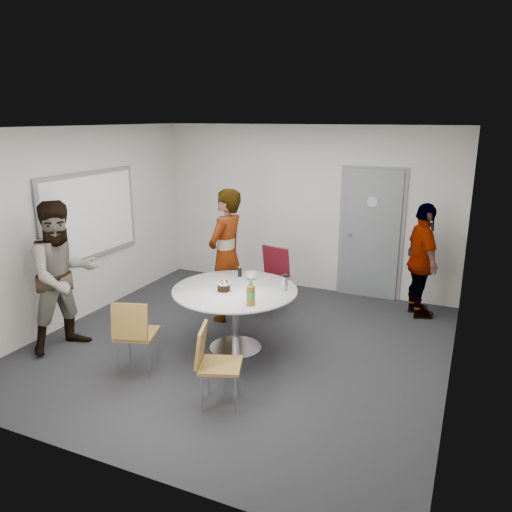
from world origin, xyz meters
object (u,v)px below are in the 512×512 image
at_px(chair_near_right, 212,358).
at_px(person_left, 64,276).
at_px(whiteboard, 91,216).
at_px(person_right, 422,261).
at_px(chair_far, 271,273).
at_px(table, 236,298).
at_px(chair_near_left, 134,330).
at_px(door, 371,234).
at_px(person_main, 226,255).

height_order(chair_near_right, person_left, person_left).
relative_size(whiteboard, person_right, 1.14).
bearing_deg(whiteboard, chair_far, 23.57).
height_order(whiteboard, table, whiteboard).
height_order(chair_near_left, person_right, person_right).
relative_size(table, chair_far, 1.56).
distance_m(table, person_left, 2.13).
relative_size(door, whiteboard, 1.12).
xyz_separation_m(person_left, person_right, (3.90, 2.86, -0.10)).
relative_size(person_left, person_right, 1.12).
distance_m(chair_near_right, person_main, 2.30).
height_order(whiteboard, chair_near_right, whiteboard).
distance_m(chair_near_left, person_right, 4.12).
height_order(whiteboard, person_main, whiteboard).
relative_size(chair_far, person_left, 0.52).
bearing_deg(person_main, table, 39.32).
height_order(table, chair_near_right, table).
bearing_deg(door, person_right, -32.03).
bearing_deg(chair_far, whiteboard, 35.79).
distance_m(chair_far, person_right, 2.17).
relative_size(chair_near_right, person_main, 0.45).
bearing_deg(chair_near_right, chair_near_left, -119.48).
xyz_separation_m(door, chair_near_left, (-1.85, -3.62, -0.49)).
bearing_deg(chair_near_right, person_left, -120.04).
bearing_deg(whiteboard, person_main, 15.78).
height_order(door, chair_near_left, door).
height_order(whiteboard, chair_far, whiteboard).
distance_m(table, chair_far, 1.36).
height_order(door, table, door).
bearing_deg(chair_near_right, chair_far, 169.72).
bearing_deg(door, person_left, -131.96).
bearing_deg(person_main, person_right, 121.39).
height_order(chair_near_left, person_left, person_left).
bearing_deg(whiteboard, chair_near_left, -38.16).
xyz_separation_m(table, person_right, (1.94, 2.07, 0.15)).
xyz_separation_m(chair_near_right, person_main, (-0.90, 2.07, 0.42)).
bearing_deg(chair_far, person_main, 58.43).
distance_m(table, person_main, 1.06).
bearing_deg(person_main, whiteboard, -68.62).
height_order(person_main, person_right, person_main).
distance_m(chair_near_left, chair_near_right, 1.11).
xyz_separation_m(chair_near_right, person_left, (-2.29, 0.42, 0.42)).
bearing_deg(chair_far, person_left, 61.21).
bearing_deg(chair_near_left, person_main, 66.82).
relative_size(chair_near_left, chair_far, 0.91).
relative_size(person_main, person_right, 1.13).
xyz_separation_m(chair_far, person_main, (-0.48, -0.50, 0.34)).
distance_m(chair_far, person_left, 2.87).
bearing_deg(person_right, chair_near_left, 113.11).
height_order(door, whiteboard, door).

